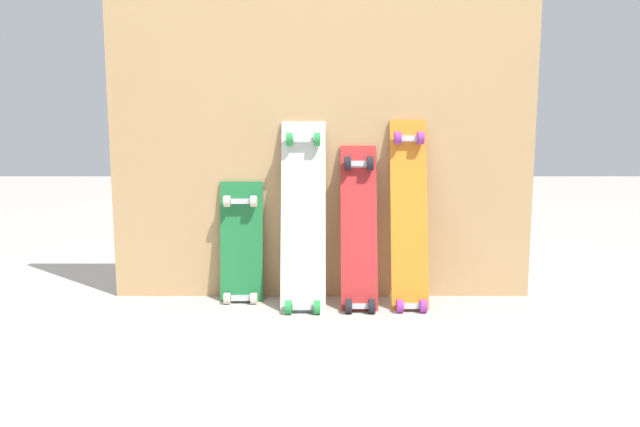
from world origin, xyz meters
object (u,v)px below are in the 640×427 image
skateboard_red (357,234)px  skateboard_orange (407,222)px  skateboard_green (239,249)px  skateboard_white (301,223)px

skateboard_red → skateboard_orange: size_ratio=0.87×
skateboard_green → skateboard_white: bearing=-15.6°
skateboard_white → skateboard_orange: skateboard_orange is taller
skateboard_white → skateboard_red: size_ratio=1.14×
skateboard_white → skateboard_red: (0.25, 0.00, -0.05)m
skateboard_green → skateboard_red: skateboard_red is taller
skateboard_white → skateboard_red: skateboard_white is taller
skateboard_white → skateboard_red: 0.25m
skateboard_white → skateboard_orange: size_ratio=0.99×
skateboard_red → skateboard_green: bearing=171.6°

